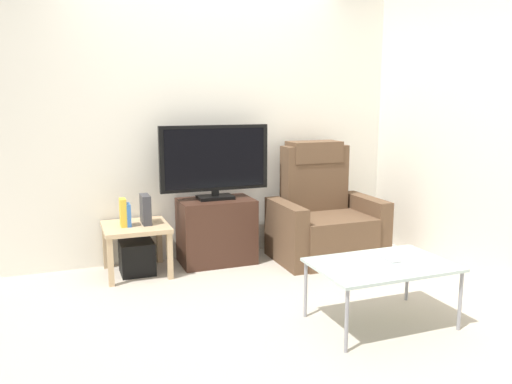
% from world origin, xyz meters
% --- Properties ---
extents(ground_plane, '(6.40, 6.40, 0.00)m').
position_xyz_m(ground_plane, '(0.00, 0.00, 0.00)').
color(ground_plane, '#B2A899').
extents(wall_back, '(6.40, 0.06, 2.60)m').
position_xyz_m(wall_back, '(0.00, 1.13, 1.30)').
color(wall_back, silver).
rests_on(wall_back, ground).
extents(wall_side, '(0.06, 4.48, 2.60)m').
position_xyz_m(wall_side, '(1.88, 0.00, 1.30)').
color(wall_side, silver).
rests_on(wall_side, ground).
extents(tv_stand, '(0.67, 0.42, 0.59)m').
position_xyz_m(tv_stand, '(-0.02, 0.86, 0.30)').
color(tv_stand, '#3D2319').
rests_on(tv_stand, ground).
extents(television, '(0.99, 0.20, 0.66)m').
position_xyz_m(television, '(-0.02, 0.87, 0.94)').
color(television, black).
rests_on(television, tv_stand).
extents(recliner_armchair, '(0.98, 0.78, 1.08)m').
position_xyz_m(recliner_armchair, '(0.98, 0.67, 0.37)').
color(recliner_armchair, brown).
rests_on(recliner_armchair, ground).
extents(side_table, '(0.54, 0.54, 0.43)m').
position_xyz_m(side_table, '(-0.74, 0.80, 0.36)').
color(side_table, tan).
rests_on(side_table, ground).
extents(subwoofer_box, '(0.28, 0.28, 0.28)m').
position_xyz_m(subwoofer_box, '(-0.74, 0.80, 0.14)').
color(subwoofer_box, black).
rests_on(subwoofer_box, ground).
extents(book_leftmost, '(0.05, 0.11, 0.24)m').
position_xyz_m(book_leftmost, '(-0.84, 0.78, 0.55)').
color(book_leftmost, gold).
rests_on(book_leftmost, side_table).
extents(book_middle, '(0.03, 0.12, 0.19)m').
position_xyz_m(book_middle, '(-0.80, 0.78, 0.52)').
color(book_middle, '#3366B2').
rests_on(book_middle, side_table).
extents(game_console, '(0.07, 0.20, 0.25)m').
position_xyz_m(game_console, '(-0.65, 0.81, 0.55)').
color(game_console, '#333338').
rests_on(game_console, side_table).
extents(coffee_table, '(0.90, 0.60, 0.42)m').
position_xyz_m(coffee_table, '(0.63, -0.79, 0.39)').
color(coffee_table, '#B2C6C1').
rests_on(coffee_table, ground).
extents(cell_phone, '(0.08, 0.15, 0.01)m').
position_xyz_m(cell_phone, '(0.72, -0.75, 0.42)').
color(cell_phone, '#B7B7BC').
rests_on(cell_phone, coffee_table).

